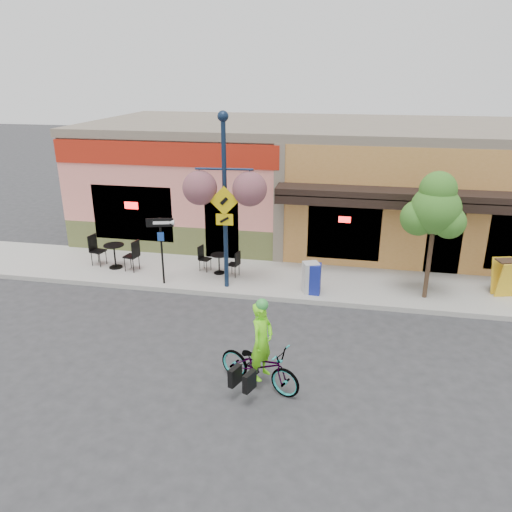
{
  "coord_description": "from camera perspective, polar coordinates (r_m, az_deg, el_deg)",
  "views": [
    {
      "loc": [
        1.36,
        -12.68,
        6.43
      ],
      "look_at": [
        -1.21,
        0.5,
        1.4
      ],
      "focal_mm": 35.0,
      "sensor_mm": 36.0,
      "label": 1
    }
  ],
  "objects": [
    {
      "name": "cafe_set_right",
      "position": [
        16.3,
        -4.25,
        -0.57
      ],
      "size": [
        1.56,
        1.07,
        0.86
      ],
      "primitive_type": null,
      "rotation": [
        0.0,
        0.0,
        -0.27
      ],
      "color": "black",
      "rests_on": "sidewalk"
    },
    {
      "name": "bicycle",
      "position": [
        10.89,
        0.4,
        -12.38
      ],
      "size": [
        2.07,
        1.37,
        1.03
      ],
      "primitive_type": "imported",
      "rotation": [
        0.0,
        0.0,
        1.18
      ],
      "color": "#980E0D",
      "rests_on": "ground"
    },
    {
      "name": "building",
      "position": [
        20.66,
        7.13,
        8.7
      ],
      "size": [
        18.2,
        8.2,
        4.5
      ],
      "primitive_type": null,
      "color": "#F6887A",
      "rests_on": "ground"
    },
    {
      "name": "curb",
      "position": [
        14.74,
        4.69,
        -5.08
      ],
      "size": [
        24.0,
        0.12,
        0.15
      ],
      "primitive_type": "cube",
      "color": "#A8A59E",
      "rests_on": "ground"
    },
    {
      "name": "ground",
      "position": [
        14.29,
        4.43,
        -6.29
      ],
      "size": [
        90.0,
        90.0,
        0.0
      ],
      "primitive_type": "plane",
      "color": "#2D2D30",
      "rests_on": "ground"
    },
    {
      "name": "cafe_set_left",
      "position": [
        17.34,
        -15.87,
        0.36
      ],
      "size": [
        1.92,
        1.2,
        1.07
      ],
      "primitive_type": null,
      "rotation": [
        0.0,
        0.0,
        -0.19
      ],
      "color": "black",
      "rests_on": "sidewalk"
    },
    {
      "name": "newspaper_box_grey",
      "position": [
        14.93,
        6.25,
        -2.47
      ],
      "size": [
        0.56,
        0.54,
        0.96
      ],
      "primitive_type": null,
      "rotation": [
        0.0,
        0.0,
        0.38
      ],
      "color": "#BCBCBC",
      "rests_on": "sidewalk"
    },
    {
      "name": "sidewalk",
      "position": [
        16.06,
        5.29,
        -2.88
      ],
      "size": [
        24.0,
        3.0,
        0.15
      ],
      "primitive_type": "cube",
      "color": "#9E9B93",
      "rests_on": "ground"
    },
    {
      "name": "street_tree",
      "position": [
        14.89,
        19.48,
        2.15
      ],
      "size": [
        1.65,
        1.65,
        3.77
      ],
      "primitive_type": null,
      "rotation": [
        0.0,
        0.0,
        0.13
      ],
      "color": "#3D7A26",
      "rests_on": "sidewalk"
    },
    {
      "name": "lamp_post",
      "position": [
        14.61,
        -3.57,
        6.01
      ],
      "size": [
        1.73,
        0.82,
        5.25
      ],
      "primitive_type": null,
      "rotation": [
        0.0,
        0.0,
        0.09
      ],
      "color": "#13233D",
      "rests_on": "sidewalk"
    },
    {
      "name": "cyclist_rider",
      "position": [
        10.7,
        0.67,
        -10.84
      ],
      "size": [
        0.62,
        0.74,
        1.72
      ],
      "primitive_type": "imported",
      "rotation": [
        0.0,
        0.0,
        1.18
      ],
      "color": "#77FF1A",
      "rests_on": "ground"
    },
    {
      "name": "sandwich_board",
      "position": [
        16.21,
        27.03,
        -2.5
      ],
      "size": [
        0.78,
        0.65,
        1.12
      ],
      "primitive_type": null,
      "rotation": [
        0.0,
        0.0,
        0.27
      ],
      "color": "yellow",
      "rests_on": "sidewalk"
    },
    {
      "name": "one_way_sign",
      "position": [
        15.54,
        -10.7,
        0.54
      ],
      "size": [
        0.83,
        0.38,
        2.13
      ],
      "primitive_type": null,
      "rotation": [
        0.0,
        0.0,
        0.26
      ],
      "color": "black",
      "rests_on": "sidewalk"
    },
    {
      "name": "newspaper_box_blue",
      "position": [
        14.89,
        6.58,
        -2.6
      ],
      "size": [
        0.43,
        0.38,
        0.93
      ],
      "primitive_type": null,
      "rotation": [
        0.0,
        0.0,
        -0.02
      ],
      "color": "navy",
      "rests_on": "sidewalk"
    }
  ]
}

